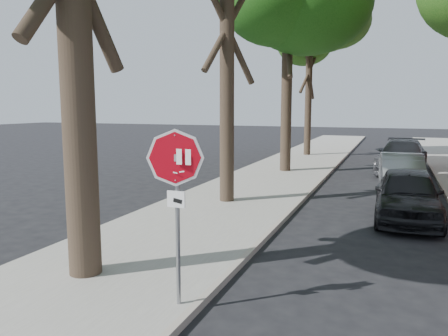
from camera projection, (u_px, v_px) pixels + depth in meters
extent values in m
plane|color=black|center=(222.00, 319.00, 6.29)|extent=(120.00, 120.00, 0.00)
cube|color=gray|center=(272.00, 178.00, 18.25)|extent=(4.00, 55.00, 0.12)
cube|color=#9E9384|center=(321.00, 181.00, 17.51)|extent=(0.12, 55.00, 0.13)
cube|color=#9E9384|center=(443.00, 188.00, 15.94)|extent=(0.12, 55.00, 0.13)
cylinder|color=gray|center=(178.00, 219.00, 6.34)|extent=(0.06, 0.06, 2.60)
cube|color=#99999E|center=(176.00, 158.00, 6.18)|extent=(0.05, 0.06, 0.10)
cylinder|color=#99999E|center=(176.00, 158.00, 6.18)|extent=(0.76, 0.32, 0.82)
cylinder|color=white|center=(175.00, 158.00, 6.17)|extent=(0.76, 0.32, 0.82)
cylinder|color=red|center=(175.00, 158.00, 6.16)|extent=(0.68, 0.29, 0.74)
cube|color=white|center=(162.00, 156.00, 6.23)|extent=(0.08, 0.00, 0.22)
cube|color=white|center=(170.00, 156.00, 6.18)|extent=(0.08, 0.00, 0.22)
cube|color=white|center=(179.00, 157.00, 6.13)|extent=(0.08, 0.00, 0.22)
cube|color=white|center=(188.00, 157.00, 6.08)|extent=(0.08, 0.00, 0.22)
cube|color=silver|center=(168.00, 171.00, 6.22)|extent=(0.08, 0.00, 0.03)
cube|color=silver|center=(175.00, 173.00, 6.18)|extent=(0.08, 0.00, 0.03)
cube|color=silver|center=(182.00, 172.00, 6.14)|extent=(0.08, 0.00, 0.03)
cube|color=white|center=(176.00, 199.00, 6.26)|extent=(0.28, 0.02, 0.24)
cube|color=black|center=(178.00, 201.00, 6.24)|extent=(0.15, 0.00, 0.08)
cylinder|color=black|center=(227.00, 44.00, 12.99)|extent=(0.44, 0.44, 9.50)
cylinder|color=black|center=(287.00, 59.00, 19.35)|extent=(0.48, 0.48, 10.00)
ellipsoid|color=#11410C|center=(275.00, 9.00, 20.09)|extent=(4.20, 4.20, 3.36)
cylinder|color=black|center=(309.00, 80.00, 25.99)|extent=(0.40, 0.40, 9.00)
ellipsoid|color=#125012|center=(310.00, 36.00, 25.63)|extent=(4.16, 4.16, 3.33)
ellipsoid|color=#125012|center=(325.00, 16.00, 24.64)|extent=(3.40, 3.40, 2.72)
ellipsoid|color=#125012|center=(300.00, 45.00, 26.65)|extent=(3.78, 3.78, 3.02)
imported|color=black|center=(407.00, 195.00, 11.69)|extent=(1.72, 4.11, 1.39)
imported|color=gray|center=(401.00, 172.00, 15.76)|extent=(1.71, 4.15, 1.34)
imported|color=#49494E|center=(402.00, 156.00, 20.23)|extent=(2.51, 5.28, 1.49)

